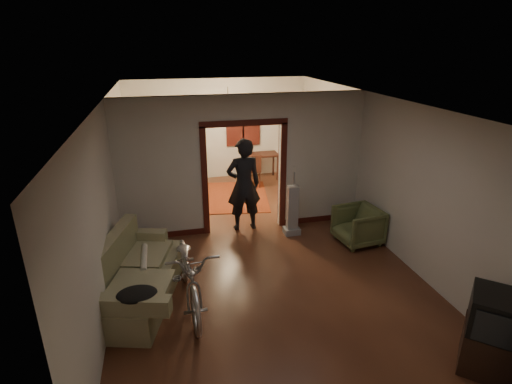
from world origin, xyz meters
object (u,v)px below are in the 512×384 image
object	(u,v)px
person	(244,185)
bicycle	(190,272)
desk	(260,167)
armchair	(358,226)
sofa	(137,270)
locker	(180,154)

from	to	relation	value
person	bicycle	bearing A→B (deg)	58.08
bicycle	desk	distance (m)	5.94
armchair	person	distance (m)	2.41
bicycle	armchair	xyz separation A→B (m)	(3.35, 1.20, -0.18)
sofa	person	size ratio (longest dim) A/B	1.10
armchair	desk	xyz separation A→B (m)	(-0.91, 4.21, 0.00)
bicycle	locker	bearing A→B (deg)	85.03
bicycle	armchair	distance (m)	3.56
person	desk	xyz separation A→B (m)	(1.12, 3.06, -0.61)
locker	desk	xyz separation A→B (m)	(2.25, 0.02, -0.52)
bicycle	locker	world-z (taller)	locker
armchair	locker	size ratio (longest dim) A/B	0.45
sofa	bicycle	bearing A→B (deg)	-6.26
sofa	desk	bearing A→B (deg)	73.82
armchair	desk	size ratio (longest dim) A/B	0.81
sofa	locker	distance (m)	5.19
sofa	armchair	distance (m)	4.21
bicycle	armchair	world-z (taller)	bicycle
person	locker	bearing A→B (deg)	-72.40
person	desk	world-z (taller)	person
desk	person	bearing A→B (deg)	-90.35
sofa	armchair	bearing A→B (deg)	28.19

